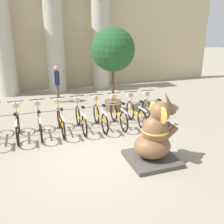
{
  "coord_description": "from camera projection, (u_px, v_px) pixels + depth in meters",
  "views": [
    {
      "loc": [
        -1.45,
        -5.87,
        3.31
      ],
      "look_at": [
        0.71,
        0.53,
        1.0
      ],
      "focal_mm": 40.0,
      "sensor_mm": 36.0,
      "label": 1
    }
  ],
  "objects": [
    {
      "name": "ground_plane",
      "position": [
        94.0,
        155.0,
        6.77
      ],
      "size": [
        60.0,
        60.0,
        0.0
      ],
      "primitive_type": "plane",
      "color": "#9E937F"
    },
    {
      "name": "building_facade",
      "position": [
        52.0,
        33.0,
        13.51
      ],
      "size": [
        20.0,
        0.2,
        6.0
      ],
      "color": "#C6B78E",
      "rests_on": "ground_plane"
    },
    {
      "name": "column_left",
      "position": [
        3.0,
        42.0,
        11.99
      ],
      "size": [
        1.17,
        1.17,
        5.16
      ],
      "color": "#BCB7A8",
      "rests_on": "ground_plane"
    },
    {
      "name": "column_middle",
      "position": [
        55.0,
        41.0,
        12.74
      ],
      "size": [
        1.17,
        1.17,
        5.16
      ],
      "color": "#BCB7A8",
      "rests_on": "ground_plane"
    },
    {
      "name": "column_right",
      "position": [
        101.0,
        40.0,
        13.48
      ],
      "size": [
        1.17,
        1.17,
        5.16
      ],
      "color": "#BCB7A8",
      "rests_on": "ground_plane"
    },
    {
      "name": "bike_rack",
      "position": [
        80.0,
        111.0,
        8.33
      ],
      "size": [
        5.89,
        0.05,
        0.77
      ],
      "color": "gray",
      "rests_on": "ground_plane"
    },
    {
      "name": "bicycle_1",
      "position": [
        18.0,
        126.0,
        7.68
      ],
      "size": [
        0.48,
        1.74,
        1.09
      ],
      "color": "black",
      "rests_on": "ground_plane"
    },
    {
      "name": "bicycle_2",
      "position": [
        40.0,
        123.0,
        7.9
      ],
      "size": [
        0.48,
        1.74,
        1.09
      ],
      "color": "black",
      "rests_on": "ground_plane"
    },
    {
      "name": "bicycle_3",
      "position": [
        61.0,
        120.0,
        8.12
      ],
      "size": [
        0.48,
        1.74,
        1.09
      ],
      "color": "black",
      "rests_on": "ground_plane"
    },
    {
      "name": "bicycle_4",
      "position": [
        81.0,
        118.0,
        8.31
      ],
      "size": [
        0.48,
        1.74,
        1.09
      ],
      "color": "black",
      "rests_on": "ground_plane"
    },
    {
      "name": "bicycle_5",
      "position": [
        100.0,
        117.0,
        8.48
      ],
      "size": [
        0.48,
        1.74,
        1.09
      ],
      "color": "black",
      "rests_on": "ground_plane"
    },
    {
      "name": "bicycle_6",
      "position": [
        118.0,
        114.0,
        8.69
      ],
      "size": [
        0.48,
        1.74,
        1.09
      ],
      "color": "black",
      "rests_on": "ground_plane"
    },
    {
      "name": "bicycle_7",
      "position": [
        136.0,
        112.0,
        8.89
      ],
      "size": [
        0.48,
        1.74,
        1.09
      ],
      "color": "black",
      "rests_on": "ground_plane"
    },
    {
      "name": "bicycle_8",
      "position": [
        152.0,
        111.0,
        9.08
      ],
      "size": [
        0.48,
        1.74,
        1.09
      ],
      "color": "black",
      "rests_on": "ground_plane"
    },
    {
      "name": "elephant_statue",
      "position": [
        154.0,
        138.0,
        6.33
      ],
      "size": [
        1.24,
        1.24,
        1.86
      ],
      "color": "#4C4742",
      "rests_on": "ground_plane"
    },
    {
      "name": "person_pedestrian",
      "position": [
        57.0,
        81.0,
        11.26
      ],
      "size": [
        0.22,
        0.47,
        1.68
      ],
      "color": "brown",
      "rests_on": "ground_plane"
    },
    {
      "name": "potted_tree",
      "position": [
        113.0,
        52.0,
        9.7
      ],
      "size": [
        1.71,
        1.71,
        3.33
      ],
      "color": "brown",
      "rests_on": "ground_plane"
    }
  ]
}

